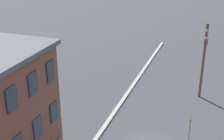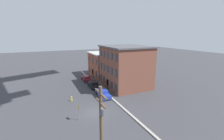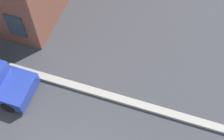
{
  "view_description": "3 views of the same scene",
  "coord_description": "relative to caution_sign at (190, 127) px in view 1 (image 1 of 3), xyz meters",
  "views": [
    {
      "loc": [
        -21.13,
        -4.22,
        15.56
      ],
      "look_at": [
        0.9,
        3.64,
        5.89
      ],
      "focal_mm": 50.0,
      "sensor_mm": 36.0,
      "label": 1
    },
    {
      "loc": [
        20.69,
        -6.84,
        12.0
      ],
      "look_at": [
        -1.68,
        3.68,
        6.13
      ],
      "focal_mm": 24.0,
      "sensor_mm": 36.0,
      "label": 2
    },
    {
      "loc": [
        2.72,
        -1.82,
        13.03
      ],
      "look_at": [
        1.12,
        3.05,
        4.85
      ],
      "focal_mm": 50.0,
      "sensor_mm": 36.0,
      "label": 3
    }
  ],
  "objects": [
    {
      "name": "kerb_strip",
      "position": [
        -1.18,
        7.44,
        -1.64
      ],
      "size": [
        56.0,
        0.36,
        0.16
      ],
      "primitive_type": "cube",
      "color": "#9E998E",
      "rests_on": "ground_plane"
    },
    {
      "name": "caution_sign",
      "position": [
        0.0,
        0.0,
        0.0
      ],
      "size": [
        0.93,
        0.08,
        2.59
      ],
      "color": "slate",
      "rests_on": "ground_plane"
    },
    {
      "name": "utility_pole",
      "position": [
        9.26,
        -0.05,
        2.84
      ],
      "size": [
        2.4,
        0.44,
        8.09
      ],
      "color": "brown",
      "rests_on": "ground_plane"
    }
  ]
}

